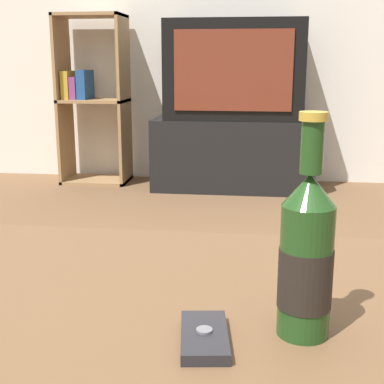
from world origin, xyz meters
The scene contains 6 objects.
coffee_table centered at (0.00, 0.00, 0.41)m, with size 1.31×0.63×0.48m.
tv_stand centered at (0.03, 2.73, 0.23)m, with size 1.01×0.43×0.45m.
television centered at (0.03, 2.73, 0.75)m, with size 0.84×0.43×0.60m.
bookshelf centered at (-0.92, 2.81, 0.57)m, with size 0.44×0.30×1.10m.
beer_bottle centered at (0.25, -0.07, 0.58)m, with size 0.06×0.06×0.27m.
cell_phone centered at (0.14, -0.10, 0.48)m, with size 0.07×0.11×0.02m.
Camera 1 is at (0.19, -0.67, 0.80)m, focal length 50.00 mm.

